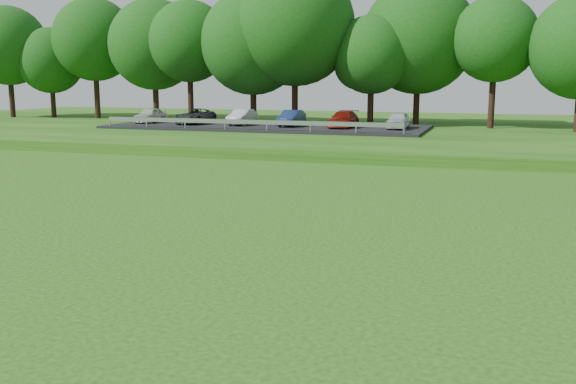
% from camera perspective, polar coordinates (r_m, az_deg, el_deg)
% --- Properties ---
extents(parking_lot, '(24.00, 9.00, 1.38)m').
position_cam_1_polar(parking_lot, '(48.87, -2.16, 6.24)').
color(parking_lot, black).
rests_on(parking_lot, berm).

